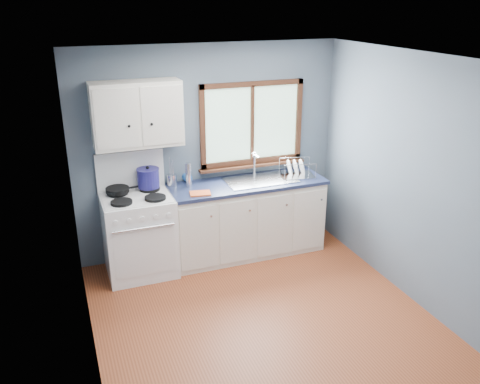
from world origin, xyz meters
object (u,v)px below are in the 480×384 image
object	(u,v)px
dish_rack	(296,172)
utensil_crock	(172,180)
skillet	(118,190)
thermos	(188,175)
base_cabinets	(246,221)
sink	(260,185)
stockpot	(148,178)
gas_range	(139,232)

from	to	relation	value
dish_rack	utensil_crock	bearing A→B (deg)	-175.87
skillet	thermos	world-z (taller)	thermos
base_cabinets	dish_rack	xyz separation A→B (m)	(0.65, -0.01, 0.57)
utensil_crock	dish_rack	bearing A→B (deg)	-7.83
sink	thermos	distance (m)	0.89
sink	stockpot	bearing A→B (deg)	173.88
skillet	utensil_crock	world-z (taller)	utensil_crock
skillet	stockpot	bearing A→B (deg)	-1.07
base_cabinets	utensil_crock	xyz separation A→B (m)	(-0.85, 0.20, 0.58)
thermos	dish_rack	bearing A→B (deg)	-4.15
sink	thermos	xyz separation A→B (m)	(-0.86, 0.09, 0.20)
stockpot	thermos	world-z (taller)	stockpot
utensil_crock	thermos	bearing A→B (deg)	-33.09
gas_range	thermos	xyz separation A→B (m)	(0.62, 0.10, 0.57)
base_cabinets	skillet	size ratio (longest dim) A/B	4.66
base_cabinets	sink	bearing A→B (deg)	-0.13
stockpot	thermos	xyz separation A→B (m)	(0.45, -0.05, -0.01)
gas_range	utensil_crock	distance (m)	0.71
gas_range	skillet	bearing A→B (deg)	145.01
skillet	thermos	bearing A→B (deg)	-8.19
base_cabinets	stockpot	world-z (taller)	stockpot
stockpot	dish_rack	xyz separation A→B (m)	(1.78, -0.15, -0.10)
thermos	dish_rack	size ratio (longest dim) A/B	0.63
thermos	gas_range	bearing A→B (deg)	-170.47
skillet	dish_rack	bearing A→B (deg)	-9.95
sink	thermos	bearing A→B (deg)	174.26
skillet	thermos	size ratio (longest dim) A/B	1.38
utensil_crock	thermos	size ratio (longest dim) A/B	1.20
gas_range	stockpot	distance (m)	0.62
skillet	dish_rack	distance (m)	2.14
skillet	thermos	xyz separation A→B (m)	(0.80, -0.02, 0.08)
base_cabinets	sink	distance (m)	0.48
sink	utensil_crock	distance (m)	1.06
base_cabinets	stockpot	size ratio (longest dim) A/B	6.54
utensil_crock	thermos	distance (m)	0.21
gas_range	sink	distance (m)	1.53
sink	utensil_crock	xyz separation A→B (m)	(-1.03, 0.20, 0.13)
sink	stockpot	world-z (taller)	sink
sink	dish_rack	bearing A→B (deg)	-1.23
sink	dish_rack	world-z (taller)	sink
skillet	stockpot	world-z (taller)	stockpot
stockpot	sink	bearing A→B (deg)	-6.12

